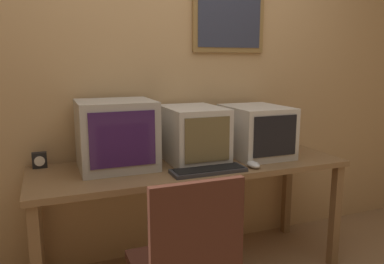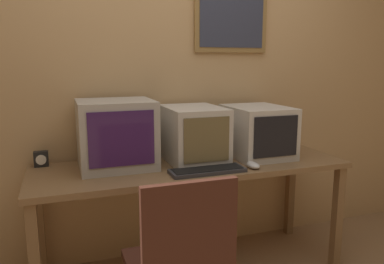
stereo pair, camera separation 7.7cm
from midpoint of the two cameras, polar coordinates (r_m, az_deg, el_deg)
wall_back at (r=2.69m, az=-1.86°, el=8.50°), size 8.00×0.08×2.60m
desk at (r=2.44m, az=0.91°, el=-6.66°), size 2.00×0.65×0.76m
monitor_left at (r=2.35m, az=-10.55°, el=-0.28°), size 0.46×0.42×0.42m
monitor_center at (r=2.46m, az=1.11°, el=-0.31°), size 0.36×0.48×0.36m
monitor_right at (r=2.64m, az=10.73°, el=0.10°), size 0.38×0.48×0.35m
keyboard_main at (r=2.23m, az=3.35°, el=-5.87°), size 0.45×0.15×0.03m
mouse_near_keyboard at (r=2.35m, az=10.22°, el=-5.01°), size 0.07×0.11×0.04m
desk_clock at (r=2.52m, az=-21.20°, el=-3.85°), size 0.09×0.05×0.10m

